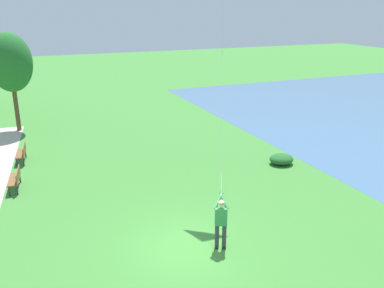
# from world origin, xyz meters

# --- Properties ---
(ground_plane) EXTENTS (120.00, 120.00, 0.00)m
(ground_plane) POSITION_xyz_m (0.00, 0.00, 0.00)
(ground_plane) COLOR #3D7F33
(person_kite_flyer) EXTENTS (0.51, 0.63, 1.83)m
(person_kite_flyer) POSITION_xyz_m (1.03, -0.39, 1.05)
(person_kite_flyer) COLOR #232328
(person_kite_flyer) RESTS_ON ground
(park_bench_near_walkway) EXTENTS (0.60, 1.54, 0.88)m
(park_bench_near_walkway) POSITION_xyz_m (-5.08, 7.28, 0.51)
(park_bench_near_walkway) COLOR brown
(park_bench_near_walkway) RESTS_ON ground
(park_bench_far_walkway) EXTENTS (0.60, 1.54, 0.88)m
(park_bench_far_walkway) POSITION_xyz_m (-4.70, 10.76, 0.51)
(park_bench_far_walkway) COLOR brown
(park_bench_far_walkway) RESTS_ON ground
(tree_lakeside_far) EXTENTS (2.61, 2.72, 6.14)m
(tree_lakeside_far) POSITION_xyz_m (-4.70, 16.97, 4.31)
(tree_lakeside_far) COLOR brown
(tree_lakeside_far) RESTS_ON ground
(lakeside_shrub) EXTENTS (1.23, 1.10, 0.52)m
(lakeside_shrub) POSITION_xyz_m (7.35, 5.30, 0.26)
(lakeside_shrub) COLOR #236028
(lakeside_shrub) RESTS_ON ground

